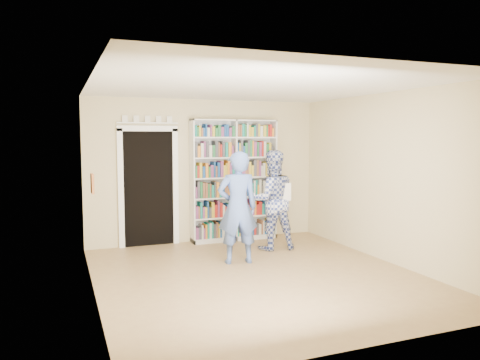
% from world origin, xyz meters
% --- Properties ---
extents(floor, '(5.00, 5.00, 0.00)m').
position_xyz_m(floor, '(0.00, 0.00, 0.00)').
color(floor, olive).
rests_on(floor, ground).
extents(ceiling, '(5.00, 5.00, 0.00)m').
position_xyz_m(ceiling, '(0.00, 0.00, 2.70)').
color(ceiling, white).
rests_on(ceiling, wall_back).
extents(wall_back, '(4.50, 0.00, 4.50)m').
position_xyz_m(wall_back, '(0.00, 2.50, 1.35)').
color(wall_back, beige).
rests_on(wall_back, floor).
extents(wall_left, '(0.00, 5.00, 5.00)m').
position_xyz_m(wall_left, '(-2.25, 0.00, 1.35)').
color(wall_left, beige).
rests_on(wall_left, floor).
extents(wall_right, '(0.00, 5.00, 5.00)m').
position_xyz_m(wall_right, '(2.25, 0.00, 1.35)').
color(wall_right, beige).
rests_on(wall_right, floor).
extents(bookshelf, '(1.69, 0.32, 2.32)m').
position_xyz_m(bookshelf, '(0.52, 2.34, 1.17)').
color(bookshelf, white).
rests_on(bookshelf, floor).
extents(doorway, '(1.10, 0.08, 2.43)m').
position_xyz_m(doorway, '(-1.10, 2.48, 1.18)').
color(doorway, black).
rests_on(doorway, floor).
extents(wall_art, '(0.03, 0.25, 0.25)m').
position_xyz_m(wall_art, '(-2.23, 0.20, 1.40)').
color(wall_art, brown).
rests_on(wall_art, wall_left).
extents(man_blue, '(0.70, 0.51, 1.77)m').
position_xyz_m(man_blue, '(-0.01, 0.76, 0.89)').
color(man_blue, '#4F6AAF').
rests_on(man_blue, floor).
extents(man_plaid, '(0.93, 0.77, 1.76)m').
position_xyz_m(man_plaid, '(0.88, 1.40, 0.88)').
color(man_plaid, navy).
rests_on(man_plaid, floor).
extents(paper_sheet, '(0.22, 0.01, 0.31)m').
position_xyz_m(paper_sheet, '(1.03, 1.17, 1.04)').
color(paper_sheet, white).
rests_on(paper_sheet, man_plaid).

